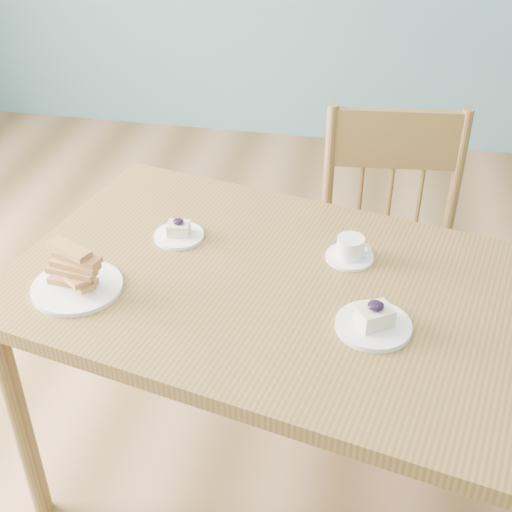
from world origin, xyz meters
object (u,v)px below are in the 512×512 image
(dining_table, at_px, (303,314))
(cheesecake_plate_far, at_px, (179,233))
(coffee_cup, at_px, (351,250))
(cheesecake_plate_near, at_px, (374,322))
(dining_chair, at_px, (387,265))
(biscotti_plate, at_px, (75,276))

(dining_table, relative_size, cheesecake_plate_far, 11.84)
(coffee_cup, bearing_deg, cheesecake_plate_near, -63.75)
(cheesecake_plate_near, bearing_deg, dining_chair, 86.93)
(cheesecake_plate_near, distance_m, cheesecake_plate_far, 0.62)
(biscotti_plate, bearing_deg, cheesecake_plate_far, 56.22)
(dining_chair, height_order, biscotti_plate, dining_chair)
(cheesecake_plate_far, bearing_deg, cheesecake_plate_near, -27.53)
(coffee_cup, distance_m, biscotti_plate, 0.71)
(cheesecake_plate_near, relative_size, biscotti_plate, 0.79)
(dining_chair, distance_m, biscotti_plate, 1.07)
(cheesecake_plate_near, height_order, coffee_cup, cheesecake_plate_near)
(dining_table, bearing_deg, biscotti_plate, -156.94)
(cheesecake_plate_near, xyz_separation_m, cheesecake_plate_far, (-0.55, 0.29, -0.00))
(dining_chair, distance_m, cheesecake_plate_near, 0.74)
(coffee_cup, xyz_separation_m, biscotti_plate, (-0.66, -0.26, 0.01))
(biscotti_plate, bearing_deg, coffee_cup, 21.75)
(cheesecake_plate_near, bearing_deg, dining_table, 146.91)
(dining_chair, distance_m, coffee_cup, 0.52)
(dining_table, xyz_separation_m, cheesecake_plate_near, (0.18, -0.12, 0.10))
(dining_table, distance_m, dining_chair, 0.63)
(dining_table, relative_size, dining_chair, 1.63)
(dining_chair, bearing_deg, coffee_cup, -111.67)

